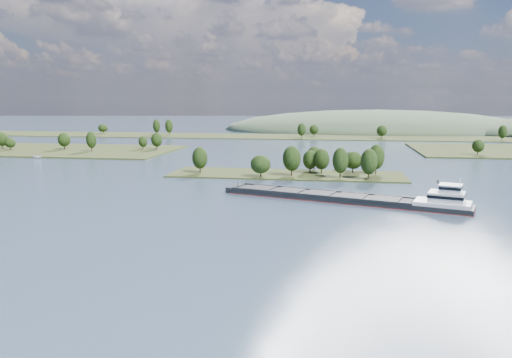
# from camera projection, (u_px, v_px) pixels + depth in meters

# --- Properties ---
(ground) EXTENTS (1800.00, 1800.00, 0.00)m
(ground) POSITION_uv_depth(u_px,v_px,m) (267.00, 203.00, 156.19)
(ground) COLOR #34455B
(ground) RESTS_ON ground
(tree_island) EXTENTS (100.00, 30.23, 14.07)m
(tree_island) POSITION_uv_depth(u_px,v_px,m) (302.00, 166.00, 212.36)
(tree_island) COLOR #2A3417
(tree_island) RESTS_ON ground
(back_shoreline) EXTENTS (900.00, 60.00, 15.50)m
(back_shoreline) POSITION_uv_depth(u_px,v_px,m) (323.00, 137.00, 427.29)
(back_shoreline) COLOR #2A3417
(back_shoreline) RESTS_ON ground
(hill_west) EXTENTS (320.00, 160.00, 44.00)m
(hill_west) POSITION_uv_depth(u_px,v_px,m) (376.00, 131.00, 516.87)
(hill_west) COLOR #3E5238
(hill_west) RESTS_ON ground
(cargo_barge) EXTENTS (78.98, 32.86, 10.80)m
(cargo_barge) POSITION_uv_depth(u_px,v_px,m) (358.00, 198.00, 157.31)
(cargo_barge) COLOR black
(cargo_barge) RESTS_ON ground
(motorboat) EXTENTS (5.22, 2.31, 1.96)m
(motorboat) POSITION_uv_depth(u_px,v_px,m) (37.00, 157.00, 273.64)
(motorboat) COLOR silver
(motorboat) RESTS_ON ground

